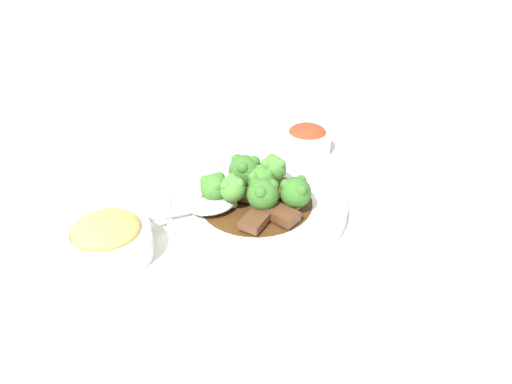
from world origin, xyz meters
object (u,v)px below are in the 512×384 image
object	(u,v)px
beef_strip_3	(240,193)
broccoli_floret_6	(261,180)
broccoli_floret_4	(244,170)
side_bowl_kimchi	(307,139)
serving_spoon	(204,207)
broccoli_floret_5	(215,187)
side_bowl_appetizer	(108,239)
main_plate	(256,205)
broccoli_floret_2	(296,192)
beef_strip_1	(284,193)
broccoli_floret_1	(263,194)
beef_strip_0	(278,214)
broccoli_floret_3	(233,188)
sauce_dish	(388,271)
broccoli_floret_0	(273,168)
beef_strip_2	(255,221)

from	to	relation	value
beef_strip_3	broccoli_floret_6	world-z (taller)	broccoli_floret_6
broccoli_floret_4	side_bowl_kimchi	distance (m)	0.19
broccoli_floret_6	serving_spoon	xyz separation A→B (m)	(0.10, -0.02, -0.02)
broccoli_floret_5	side_bowl_appetizer	size ratio (longest dim) A/B	0.40
main_plate	broccoli_floret_2	distance (m)	0.07
broccoli_floret_6	beef_strip_1	bearing A→B (deg)	140.95
broccoli_floret_2	broccoli_floret_4	distance (m)	0.10
beef_strip_1	broccoli_floret_5	distance (m)	0.11
beef_strip_1	beef_strip_3	size ratio (longest dim) A/B	0.95
broccoli_floret_2	side_bowl_kimchi	world-z (taller)	broccoli_floret_2
broccoli_floret_1	beef_strip_3	bearing A→B (deg)	-85.32
main_plate	beef_strip_0	size ratio (longest dim) A/B	4.67
broccoli_floret_4	side_bowl_kimchi	xyz separation A→B (m)	(-0.18, -0.05, -0.02)
broccoli_floret_6	side_bowl_appetizer	xyz separation A→B (m)	(0.25, -0.02, -0.02)
broccoli_floret_1	broccoli_floret_3	bearing A→B (deg)	-51.69
side_bowl_kimchi	sauce_dish	world-z (taller)	side_bowl_kimchi
beef_strip_1	broccoli_floret_1	bearing A→B (deg)	14.28
broccoli_floret_1	broccoli_floret_5	bearing A→B (deg)	-55.06
broccoli_floret_3	broccoli_floret_0	bearing A→B (deg)	-170.53
broccoli_floret_0	broccoli_floret_2	size ratio (longest dim) A/B	0.94
beef_strip_0	broccoli_floret_0	xyz separation A→B (m)	(-0.05, -0.08, 0.02)
beef_strip_3	broccoli_floret_6	bearing A→B (deg)	148.00
beef_strip_1	broccoli_floret_1	size ratio (longest dim) A/B	1.18
broccoli_floret_2	broccoli_floret_3	world-z (taller)	broccoli_floret_2
beef_strip_0	broccoli_floret_4	bearing A→B (deg)	-97.77
beef_strip_3	side_bowl_appetizer	world-z (taller)	side_bowl_appetizer
main_plate	broccoli_floret_1	xyz separation A→B (m)	(0.01, 0.03, 0.04)
broccoli_floret_5	serving_spoon	size ratio (longest dim) A/B	0.23
broccoli_floret_2	broccoli_floret_6	size ratio (longest dim) A/B	1.09
broccoli_floret_6	side_bowl_appetizer	world-z (taller)	broccoli_floret_6
beef_strip_2	broccoli_floret_2	bearing A→B (deg)	176.98
beef_strip_2	beef_strip_3	distance (m)	0.08
broccoli_floret_6	beef_strip_3	bearing A→B (deg)	-32.00
sauce_dish	broccoli_floret_2	bearing A→B (deg)	-84.89
beef_strip_2	broccoli_floret_4	world-z (taller)	broccoli_floret_4
broccoli_floret_1	side_bowl_kimchi	distance (m)	0.24
beef_strip_3	beef_strip_0	bearing A→B (deg)	96.35
broccoli_floret_4	sauce_dish	world-z (taller)	broccoli_floret_4
beef_strip_0	broccoli_floret_4	xyz separation A→B (m)	(-0.01, -0.10, 0.02)
beef_strip_1	serving_spoon	distance (m)	0.13
broccoli_floret_1	broccoli_floret_2	bearing A→B (deg)	149.14
beef_strip_1	beef_strip_2	size ratio (longest dim) A/B	1.10
broccoli_floret_3	beef_strip_0	bearing A→B (deg)	116.74
broccoli_floret_2	beef_strip_0	bearing A→B (deg)	8.45
main_plate	broccoli_floret_4	world-z (taller)	broccoli_floret_4
beef_strip_3	beef_strip_1	bearing A→B (deg)	144.38
broccoli_floret_1	beef_strip_0	bearing A→B (deg)	99.21
main_plate	broccoli_floret_5	size ratio (longest dim) A/B	6.07
broccoli_floret_3	sauce_dish	world-z (taller)	broccoli_floret_3
broccoli_floret_1	broccoli_floret_6	xyz separation A→B (m)	(-0.02, -0.04, -0.00)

